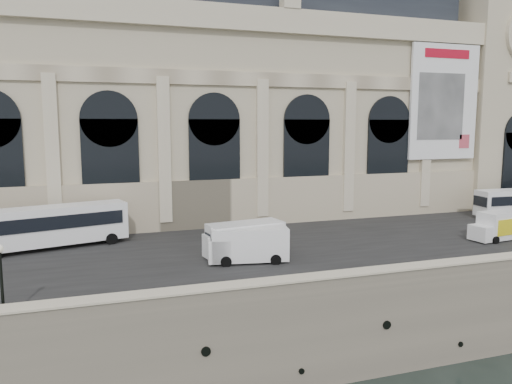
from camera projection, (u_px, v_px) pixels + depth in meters
ground at (358, 382)px, 32.25m from camera, size 260.00×260.00×0.00m
quay at (221, 229)px, 64.73m from camera, size 160.00×70.00×6.00m
street at (280, 242)px, 44.59m from camera, size 160.00×24.00×0.06m
parapet at (356, 280)px, 31.92m from camera, size 160.00×1.40×1.21m
museum at (178, 96)px, 56.69m from camera, size 69.00×18.70×29.10m
clock_pavilion at (482, 71)px, 65.99m from camera, size 13.00×14.72×36.70m
bus_left at (52, 225)px, 42.12m from camera, size 12.58×5.59×3.64m
van_b at (244, 245)px, 38.09m from camera, size 6.39×3.34×2.71m
van_c at (241, 240)px, 39.37m from camera, size 6.56×3.34×2.79m
box_truck at (503, 225)px, 45.66m from camera, size 6.70×2.96×2.62m
lamp_left at (2, 284)px, 26.52m from camera, size 0.43×0.43×4.23m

